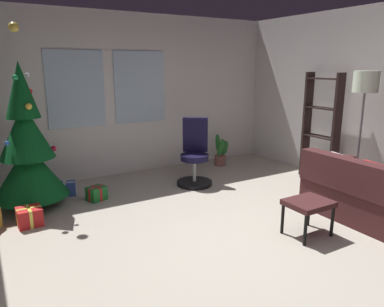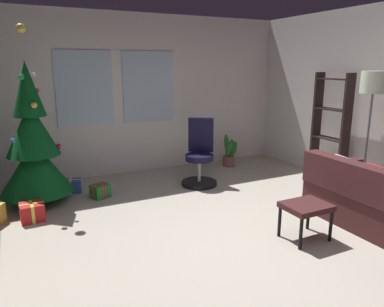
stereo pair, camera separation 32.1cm
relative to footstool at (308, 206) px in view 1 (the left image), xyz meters
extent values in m
cube|color=#ADA696|center=(-0.72, 0.16, -0.40)|extent=(5.39, 6.32, 0.10)
cube|color=silver|center=(-0.72, 3.37, 1.00)|extent=(5.39, 0.10, 2.70)
cube|color=silver|center=(-1.66, 3.31, 1.14)|extent=(0.90, 0.03, 1.20)
cube|color=silver|center=(-0.58, 3.31, 1.14)|extent=(0.90, 0.03, 1.20)
cube|color=#3F1D1F|center=(0.65, -0.28, 0.25)|extent=(0.22, 1.89, 0.39)
cube|color=#3F1D1F|center=(1.04, 0.59, 0.15)|extent=(0.93, 0.15, 0.20)
cube|color=red|center=(0.77, -0.25, 0.22)|extent=(0.19, 0.42, 0.41)
cube|color=beige|center=(0.78, 0.22, 0.22)|extent=(0.23, 0.42, 0.41)
cube|color=#3F1D1F|center=(0.00, 0.00, 0.03)|extent=(0.48, 0.39, 0.06)
cylinder|color=black|center=(-0.21, -0.17, -0.18)|extent=(0.04, 0.04, 0.35)
cylinder|color=black|center=(0.21, -0.17, -0.18)|extent=(0.04, 0.04, 0.35)
cylinder|color=black|center=(-0.21, 0.17, -0.18)|extent=(0.04, 0.04, 0.35)
cylinder|color=black|center=(0.21, 0.17, -0.18)|extent=(0.04, 0.04, 0.35)
cylinder|color=#4C331E|center=(-2.53, 2.44, -0.27)|extent=(0.12, 0.12, 0.16)
cone|color=#0A461C|center=(-2.53, 2.44, 0.16)|extent=(0.95, 0.95, 0.71)
cone|color=#0A461C|center=(-2.53, 2.44, 0.69)|extent=(0.69, 0.69, 0.71)
cone|color=#0A461C|center=(-2.53, 2.44, 1.21)|extent=(0.42, 0.42, 0.71)
sphere|color=red|center=(-2.42, 2.55, 1.18)|extent=(0.08, 0.08, 0.08)
sphere|color=gold|center=(-2.48, 2.25, 1.02)|extent=(0.08, 0.08, 0.08)
sphere|color=silver|center=(-2.43, 2.49, 1.39)|extent=(0.05, 0.05, 0.05)
sphere|color=blue|center=(-2.76, 2.27, 0.58)|extent=(0.06, 0.06, 0.06)
sphere|color=#1E8C4C|center=(-2.59, 2.33, 1.36)|extent=(0.07, 0.07, 0.07)
sphere|color=#B21433|center=(-2.21, 2.42, 0.42)|extent=(0.08, 0.08, 0.08)
sphere|color=#F2D14C|center=(-2.53, 2.44, 1.95)|extent=(0.12, 0.12, 0.12)
cube|color=red|center=(-2.65, 1.85, -0.24)|extent=(0.28, 0.27, 0.21)
cube|color=#EAD84C|center=(-2.65, 1.85, -0.24)|extent=(0.28, 0.05, 0.22)
cube|color=#EAD84C|center=(-2.65, 1.85, -0.24)|extent=(0.05, 0.27, 0.22)
cube|color=#1E722D|center=(-1.72, 2.27, -0.25)|extent=(0.29, 0.28, 0.19)
cube|color=red|center=(-1.72, 2.27, -0.25)|extent=(0.11, 0.21, 0.20)
cube|color=red|center=(-1.72, 2.27, -0.25)|extent=(0.24, 0.12, 0.20)
cube|color=#2D4C99|center=(-2.06, 2.71, -0.26)|extent=(0.35, 0.28, 0.19)
cube|color=silver|center=(-2.06, 2.71, -0.26)|extent=(0.31, 0.11, 0.20)
cube|color=silver|center=(-2.06, 2.71, -0.26)|extent=(0.09, 0.23, 0.20)
cylinder|color=black|center=(-0.19, 2.14, -0.32)|extent=(0.56, 0.56, 0.06)
cylinder|color=#B2B2B7|center=(-0.19, 2.14, -0.09)|extent=(0.05, 0.05, 0.39)
cylinder|color=black|center=(-0.19, 2.14, 0.10)|extent=(0.44, 0.44, 0.09)
cube|color=black|center=(-0.08, 2.29, 0.43)|extent=(0.38, 0.31, 0.55)
cube|color=black|center=(1.76, 1.08, 0.52)|extent=(0.18, 0.04, 1.75)
cube|color=black|center=(1.76, 1.68, 0.52)|extent=(0.18, 0.04, 1.75)
cube|color=black|center=(1.76, 1.38, -0.10)|extent=(0.18, 0.56, 0.02)
cube|color=black|center=(1.76, 1.38, 0.37)|extent=(0.18, 0.56, 0.02)
cube|color=black|center=(1.76, 1.38, 0.83)|extent=(0.18, 0.56, 0.02)
cube|color=black|center=(1.76, 1.38, 1.30)|extent=(0.18, 0.56, 0.02)
cube|color=maroon|center=(1.78, 1.17, 0.01)|extent=(0.14, 0.06, 0.20)
cube|color=navy|center=(1.77, 1.24, 0.02)|extent=(0.16, 0.07, 0.21)
cube|color=beige|center=(1.78, 1.30, 0.02)|extent=(0.14, 0.05, 0.22)
cube|color=#2C6840|center=(1.77, 1.36, 0.01)|extent=(0.15, 0.04, 0.20)
cube|color=#78296F|center=(1.77, 1.41, 0.00)|extent=(0.15, 0.04, 0.17)
cube|color=#B37920|center=(1.77, 1.48, -0.01)|extent=(0.15, 0.06, 0.15)
cylinder|color=slate|center=(1.44, 0.45, -0.33)|extent=(0.28, 0.28, 0.03)
cylinder|color=slate|center=(1.44, 0.45, 0.42)|extent=(0.03, 0.03, 1.47)
cylinder|color=white|center=(1.44, 0.45, 1.29)|extent=(0.32, 0.32, 0.28)
cylinder|color=brown|center=(0.82, 2.88, -0.25)|extent=(0.21, 0.21, 0.19)
ellipsoid|color=#28712A|center=(0.83, 2.95, 0.05)|extent=(0.17, 0.12, 0.42)
ellipsoid|color=#28712A|center=(0.76, 2.78, 0.01)|extent=(0.18, 0.22, 0.36)
ellipsoid|color=#28712A|center=(0.91, 2.87, -0.02)|extent=(0.15, 0.12, 0.28)
ellipsoid|color=#28712A|center=(0.98, 2.94, -0.03)|extent=(0.19, 0.15, 0.27)
ellipsoid|color=#28712A|center=(0.97, 2.98, -0.01)|extent=(0.15, 0.22, 0.31)
camera|label=1|loc=(-3.01, -2.58, 1.52)|focal=33.97mm
camera|label=2|loc=(-2.73, -2.73, 1.52)|focal=33.97mm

